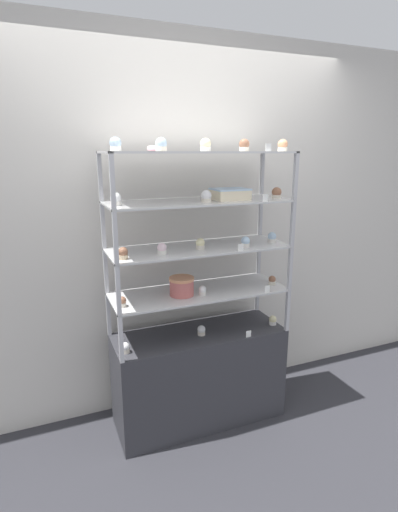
# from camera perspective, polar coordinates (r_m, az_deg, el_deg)

# --- Properties ---
(ground_plane) EXTENTS (20.00, 20.00, 0.00)m
(ground_plane) POSITION_cam_1_polar(r_m,az_deg,el_deg) (3.06, 0.00, -21.97)
(ground_plane) COLOR #2D2D33
(back_wall) EXTENTS (8.00, 0.05, 2.60)m
(back_wall) POSITION_cam_1_polar(r_m,az_deg,el_deg) (2.84, -2.73, 3.96)
(back_wall) COLOR silver
(back_wall) RESTS_ON ground_plane
(display_base) EXTENTS (1.14, 0.42, 0.65)m
(display_base) POSITION_cam_1_polar(r_m,az_deg,el_deg) (2.88, 0.00, -16.73)
(display_base) COLOR #333338
(display_base) RESTS_ON ground_plane
(display_riser_lower) EXTENTS (1.14, 0.42, 0.29)m
(display_riser_lower) POSITION_cam_1_polar(r_m,az_deg,el_deg) (2.62, 0.00, -5.43)
(display_riser_lower) COLOR #B7B7BC
(display_riser_lower) RESTS_ON display_base
(display_riser_middle) EXTENTS (1.14, 0.42, 0.29)m
(display_riser_middle) POSITION_cam_1_polar(r_m,az_deg,el_deg) (2.53, 0.00, 0.83)
(display_riser_middle) COLOR #B7B7BC
(display_riser_middle) RESTS_ON display_riser_lower
(display_riser_upper) EXTENTS (1.14, 0.42, 0.29)m
(display_riser_upper) POSITION_cam_1_polar(r_m,az_deg,el_deg) (2.48, 0.00, 7.44)
(display_riser_upper) COLOR #B7B7BC
(display_riser_upper) RESTS_ON display_riser_middle
(display_riser_top) EXTENTS (1.14, 0.42, 0.29)m
(display_riser_top) POSITION_cam_1_polar(r_m,az_deg,el_deg) (2.46, 0.00, 14.25)
(display_riser_top) COLOR #B7B7BC
(display_riser_top) RESTS_ON display_riser_upper
(layer_cake_centerpiece) EXTENTS (0.16, 0.16, 0.12)m
(layer_cake_centerpiece) POSITION_cam_1_polar(r_m,az_deg,el_deg) (2.52, -2.49, -4.33)
(layer_cake_centerpiece) COLOR #C66660
(layer_cake_centerpiece) RESTS_ON display_riser_lower
(sheet_cake_frosted) EXTENTS (0.22, 0.18, 0.07)m
(sheet_cake_frosted) POSITION_cam_1_polar(r_m,az_deg,el_deg) (2.53, 4.45, 8.83)
(sheet_cake_frosted) COLOR beige
(sheet_cake_frosted) RESTS_ON display_riser_upper
(cupcake_0) EXTENTS (0.05, 0.05, 0.07)m
(cupcake_0) POSITION_cam_1_polar(r_m,az_deg,el_deg) (2.50, -10.48, -12.77)
(cupcake_0) COLOR beige
(cupcake_0) RESTS_ON display_base
(cupcake_1) EXTENTS (0.05, 0.05, 0.07)m
(cupcake_1) POSITION_cam_1_polar(r_m,az_deg,el_deg) (2.67, 0.39, -10.58)
(cupcake_1) COLOR beige
(cupcake_1) RESTS_ON display_base
(cupcake_2) EXTENTS (0.05, 0.05, 0.07)m
(cupcake_2) POSITION_cam_1_polar(r_m,az_deg,el_deg) (2.87, 10.49, -9.02)
(cupcake_2) COLOR white
(cupcake_2) RESTS_ON display_base
(price_tag_0) EXTENTS (0.04, 0.00, 0.04)m
(price_tag_0) POSITION_cam_1_polar(r_m,az_deg,el_deg) (2.67, 7.10, -10.99)
(price_tag_0) COLOR white
(price_tag_0) RESTS_ON display_base
(cupcake_3) EXTENTS (0.05, 0.05, 0.06)m
(cupcake_3) POSITION_cam_1_polar(r_m,az_deg,el_deg) (2.38, -10.93, -6.44)
(cupcake_3) COLOR beige
(cupcake_3) RESTS_ON display_riser_lower
(cupcake_4) EXTENTS (0.05, 0.05, 0.06)m
(cupcake_4) POSITION_cam_1_polar(r_m,az_deg,el_deg) (2.52, 0.51, -4.96)
(cupcake_4) COLOR white
(cupcake_4) RESTS_ON display_riser_lower
(cupcake_5) EXTENTS (0.05, 0.05, 0.06)m
(cupcake_5) POSITION_cam_1_polar(r_m,az_deg,el_deg) (2.77, 10.40, -3.44)
(cupcake_5) COLOR beige
(cupcake_5) RESTS_ON display_riser_lower
(price_tag_1) EXTENTS (0.04, 0.00, 0.04)m
(price_tag_1) POSITION_cam_1_polar(r_m,az_deg,el_deg) (2.62, 9.72, -4.65)
(price_tag_1) COLOR white
(price_tag_1) RESTS_ON display_riser_lower
(cupcake_6) EXTENTS (0.06, 0.06, 0.07)m
(cupcake_6) POSITION_cam_1_polar(r_m,az_deg,el_deg) (2.27, -10.80, 0.37)
(cupcake_6) COLOR #CCB28C
(cupcake_6) RESTS_ON display_riser_middle
(cupcake_7) EXTENTS (0.06, 0.06, 0.07)m
(cupcake_7) POSITION_cam_1_polar(r_m,az_deg,el_deg) (2.35, -5.32, 1.02)
(cupcake_7) COLOR white
(cupcake_7) RESTS_ON display_riser_middle
(cupcake_8) EXTENTS (0.06, 0.06, 0.07)m
(cupcake_8) POSITION_cam_1_polar(r_m,az_deg,el_deg) (2.47, 0.18, 1.74)
(cupcake_8) COLOR beige
(cupcake_8) RESTS_ON display_riser_middle
(cupcake_9) EXTENTS (0.06, 0.06, 0.07)m
(cupcake_9) POSITION_cam_1_polar(r_m,az_deg,el_deg) (2.53, 6.66, 1.99)
(cupcake_9) COLOR white
(cupcake_9) RESTS_ON display_riser_middle
(cupcake_10) EXTENTS (0.06, 0.06, 0.07)m
(cupcake_10) POSITION_cam_1_polar(r_m,az_deg,el_deg) (2.69, 10.39, 2.61)
(cupcake_10) COLOR white
(cupcake_10) RESTS_ON display_riser_middle
(price_tag_2) EXTENTS (0.04, 0.00, 0.04)m
(price_tag_2) POSITION_cam_1_polar(r_m,az_deg,el_deg) (2.44, 5.98, 1.24)
(price_tag_2) COLOR white
(price_tag_2) RESTS_ON display_riser_middle
(cupcake_11) EXTENTS (0.06, 0.06, 0.07)m
(cupcake_11) POSITION_cam_1_polar(r_m,az_deg,el_deg) (2.29, -11.81, 7.91)
(cupcake_11) COLOR white
(cupcake_11) RESTS_ON display_riser_upper
(cupcake_12) EXTENTS (0.06, 0.06, 0.07)m
(cupcake_12) POSITION_cam_1_polar(r_m,az_deg,el_deg) (2.39, 1.05, 8.48)
(cupcake_12) COLOR beige
(cupcake_12) RESTS_ON display_riser_upper
(cupcake_13) EXTENTS (0.06, 0.06, 0.07)m
(cupcake_13) POSITION_cam_1_polar(r_m,az_deg,el_deg) (2.64, 11.02, 8.80)
(cupcake_13) COLOR beige
(cupcake_13) RESTS_ON display_riser_upper
(price_tag_3) EXTENTS (0.04, 0.00, 0.04)m
(price_tag_3) POSITION_cam_1_polar(r_m,az_deg,el_deg) (2.47, 9.44, 8.21)
(price_tag_3) COLOR white
(price_tag_3) RESTS_ON display_riser_upper
(cupcake_14) EXTENTS (0.06, 0.06, 0.07)m
(cupcake_14) POSITION_cam_1_polar(r_m,az_deg,el_deg) (2.23, -11.85, 15.33)
(cupcake_14) COLOR white
(cupcake_14) RESTS_ON display_riser_top
(cupcake_15) EXTENTS (0.06, 0.06, 0.07)m
(cupcake_15) POSITION_cam_1_polar(r_m,az_deg,el_deg) (2.26, -5.43, 15.55)
(cupcake_15) COLOR beige
(cupcake_15) RESTS_ON display_riser_top
(cupcake_16) EXTENTS (0.06, 0.06, 0.07)m
(cupcake_16) POSITION_cam_1_polar(r_m,az_deg,el_deg) (2.37, 0.91, 15.57)
(cupcake_16) COLOR white
(cupcake_16) RESTS_ON display_riser_top
(cupcake_17) EXTENTS (0.06, 0.06, 0.07)m
(cupcake_17) POSITION_cam_1_polar(r_m,az_deg,el_deg) (2.50, 6.48, 15.43)
(cupcake_17) COLOR beige
(cupcake_17) RESTS_ON display_riser_top
(cupcake_18) EXTENTS (0.06, 0.06, 0.07)m
(cupcake_18) POSITION_cam_1_polar(r_m,az_deg,el_deg) (2.62, 11.86, 15.18)
(cupcake_18) COLOR beige
(cupcake_18) RESTS_ON display_riser_top
(price_tag_4) EXTENTS (0.04, 0.00, 0.04)m
(price_tag_4) POSITION_cam_1_polar(r_m,az_deg,el_deg) (2.45, 9.88, 15.04)
(price_tag_4) COLOR white
(price_tag_4) RESTS_ON display_riser_top
(donut_glazed) EXTENTS (0.12, 0.12, 0.03)m
(donut_glazed) POSITION_cam_1_polar(r_m,az_deg,el_deg) (2.39, -6.03, 15.03)
(donut_glazed) COLOR #EFB2BC
(donut_glazed) RESTS_ON display_riser_top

